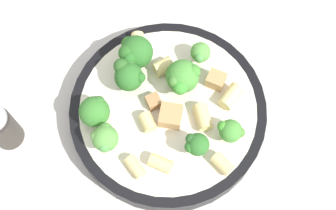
% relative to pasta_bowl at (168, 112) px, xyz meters
% --- Properties ---
extents(ground_plane, '(2.00, 2.00, 0.00)m').
position_rel_pasta_bowl_xyz_m(ground_plane, '(0.00, 0.00, -0.02)').
color(ground_plane, beige).
extents(pasta_bowl, '(0.23, 0.23, 0.03)m').
position_rel_pasta_bowl_xyz_m(pasta_bowl, '(0.00, 0.00, 0.00)').
color(pasta_bowl, black).
rests_on(pasta_bowl, ground_plane).
extents(broccoli_floret_0, '(0.03, 0.02, 0.03)m').
position_rel_pasta_bowl_xyz_m(broccoli_floret_0, '(0.07, -0.02, 0.03)').
color(broccoli_floret_0, '#93B766').
rests_on(broccoli_floret_0, pasta_bowl).
extents(broccoli_floret_1, '(0.03, 0.03, 0.03)m').
position_rel_pasta_bowl_xyz_m(broccoli_floret_1, '(-0.01, -0.08, 0.03)').
color(broccoli_floret_1, '#9EC175').
rests_on(broccoli_floret_1, pasta_bowl).
extents(broccoli_floret_2, '(0.03, 0.03, 0.04)m').
position_rel_pasta_bowl_xyz_m(broccoli_floret_2, '(-0.04, 0.07, 0.03)').
color(broccoli_floret_2, '#84AD60').
rests_on(broccoli_floret_2, pasta_bowl).
extents(broccoli_floret_3, '(0.04, 0.04, 0.04)m').
position_rel_pasta_bowl_xyz_m(broccoli_floret_3, '(0.01, 0.05, 0.04)').
color(broccoli_floret_3, '#84AD60').
rests_on(broccoli_floret_3, pasta_bowl).
extents(broccoli_floret_4, '(0.02, 0.03, 0.04)m').
position_rel_pasta_bowl_xyz_m(broccoli_floret_4, '(-0.04, -0.05, 0.04)').
color(broccoli_floret_4, '#93B766').
rests_on(broccoli_floret_4, pasta_bowl).
extents(broccoli_floret_5, '(0.03, 0.03, 0.04)m').
position_rel_pasta_bowl_xyz_m(broccoli_floret_5, '(-0.06, 0.05, 0.04)').
color(broccoli_floret_5, '#84AD60').
rests_on(broccoli_floret_5, pasta_bowl).
extents(broccoli_floret_6, '(0.04, 0.04, 0.04)m').
position_rel_pasta_bowl_xyz_m(broccoli_floret_6, '(0.04, 0.06, 0.04)').
color(broccoli_floret_6, '#84AD60').
rests_on(broccoli_floret_6, pasta_bowl).
extents(broccoli_floret_7, '(0.04, 0.04, 0.04)m').
position_rel_pasta_bowl_xyz_m(broccoli_floret_7, '(0.03, -0.01, 0.04)').
color(broccoli_floret_7, '#9EC175').
rests_on(broccoli_floret_7, pasta_bowl).
extents(rigatoni_0, '(0.02, 0.03, 0.01)m').
position_rel_pasta_bowl_xyz_m(rigatoni_0, '(-0.04, -0.08, 0.02)').
color(rigatoni_0, '#E0C67F').
rests_on(rigatoni_0, pasta_bowl).
extents(rigatoni_1, '(0.03, 0.03, 0.01)m').
position_rel_pasta_bowl_xyz_m(rigatoni_1, '(-0.08, 0.01, 0.02)').
color(rigatoni_1, '#E0C67F').
rests_on(rigatoni_1, pasta_bowl).
extents(rigatoni_2, '(0.03, 0.02, 0.02)m').
position_rel_pasta_bowl_xyz_m(rigatoni_2, '(0.07, 0.06, 0.02)').
color(rigatoni_2, '#E0C67F').
rests_on(rigatoni_2, pasta_bowl).
extents(rigatoni_3, '(0.03, 0.03, 0.02)m').
position_rel_pasta_bowl_xyz_m(rigatoni_3, '(0.03, -0.06, 0.02)').
color(rigatoni_3, '#E0C67F').
rests_on(rigatoni_3, pasta_bowl).
extents(rigatoni_4, '(0.02, 0.03, 0.01)m').
position_rel_pasta_bowl_xyz_m(rigatoni_4, '(-0.07, -0.01, 0.02)').
color(rigatoni_4, '#E0C67F').
rests_on(rigatoni_4, pasta_bowl).
extents(rigatoni_5, '(0.03, 0.03, 0.02)m').
position_rel_pasta_bowl_xyz_m(rigatoni_5, '(-0.03, 0.02, 0.02)').
color(rigatoni_5, '#E0C67F').
rests_on(rigatoni_5, pasta_bowl).
extents(rigatoni_6, '(0.03, 0.03, 0.02)m').
position_rel_pasta_bowl_xyz_m(rigatoni_6, '(0.04, 0.02, 0.02)').
color(rigatoni_6, '#E0C67F').
rests_on(rigatoni_6, pasta_bowl).
extents(rigatoni_7, '(0.03, 0.03, 0.02)m').
position_rel_pasta_bowl_xyz_m(rigatoni_7, '(0.00, -0.04, 0.02)').
color(rigatoni_7, '#E0C67F').
rests_on(rigatoni_7, pasta_bowl).
extents(chicken_chunk_0, '(0.02, 0.02, 0.02)m').
position_rel_pasta_bowl_xyz_m(chicken_chunk_0, '(0.05, -0.04, 0.02)').
color(chicken_chunk_0, tan).
rests_on(chicken_chunk_0, pasta_bowl).
extents(chicken_chunk_1, '(0.02, 0.02, 0.01)m').
position_rel_pasta_bowl_xyz_m(chicken_chunk_1, '(0.00, 0.02, 0.02)').
color(chicken_chunk_1, '#A87A4C').
rests_on(chicken_chunk_1, pasta_bowl).
extents(chicken_chunk_2, '(0.03, 0.03, 0.02)m').
position_rel_pasta_bowl_xyz_m(chicken_chunk_2, '(-0.01, -0.01, 0.02)').
color(chicken_chunk_2, tan).
rests_on(chicken_chunk_2, pasta_bowl).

